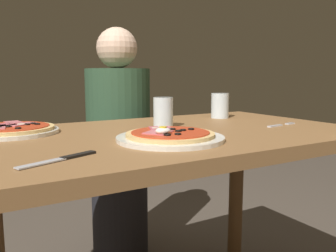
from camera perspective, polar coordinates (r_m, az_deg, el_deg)
The scene contains 8 objects.
dining_table at distance 1.20m, azimuth 0.39°, elevation -6.65°, with size 1.27×0.76×0.76m.
pizza_foreground at distance 1.01m, azimuth 0.34°, elevation -1.67°, with size 0.31×0.31×0.05m.
pizza_across_left at distance 1.23m, azimuth -23.87°, elevation -0.56°, with size 0.29×0.29×0.03m.
water_glass_near at distance 1.25m, azimuth -0.77°, elevation 1.86°, with size 0.07×0.07×0.11m.
water_glass_far at distance 1.55m, azimuth 8.34°, elevation 2.99°, with size 0.08×0.08×0.11m.
fork at distance 1.36m, azimuth 17.48°, elevation 0.13°, with size 0.16×0.04×0.00m.
knife at distance 0.81m, azimuth -16.34°, elevation -4.99°, with size 0.19×0.09×0.01m.
diner_person at distance 1.83m, azimuth -7.88°, elevation -4.13°, with size 0.32×0.32×1.18m.
Camera 1 is at (-0.59, -0.99, 0.95)m, focal length 37.95 mm.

